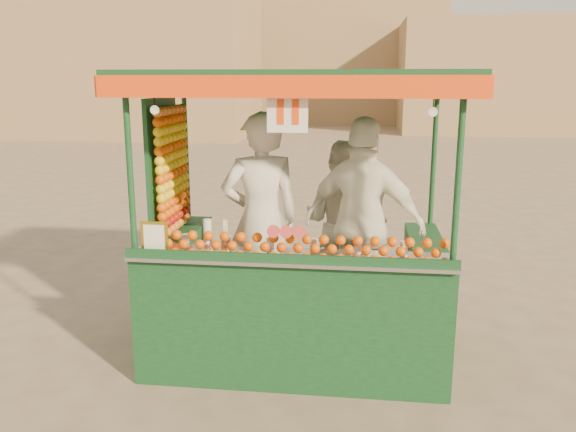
# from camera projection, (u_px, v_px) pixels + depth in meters

# --- Properties ---
(ground) EXTENTS (90.00, 90.00, 0.00)m
(ground) POSITION_uv_depth(u_px,v_px,m) (275.00, 347.00, 5.41)
(ground) COLOR brown
(ground) RESTS_ON ground
(building_left) EXTENTS (10.00, 6.00, 6.00)m
(building_left) POSITION_uv_depth(u_px,v_px,m) (135.00, 65.00, 25.13)
(building_left) COLOR #9A7B57
(building_left) RESTS_ON ground
(building_right) EXTENTS (9.00, 6.00, 5.00)m
(building_right) POSITION_uv_depth(u_px,v_px,m) (498.00, 77.00, 27.19)
(building_right) COLOR #9A7B57
(building_right) RESTS_ON ground
(building_center) EXTENTS (14.00, 7.00, 7.00)m
(building_center) POSITION_uv_depth(u_px,v_px,m) (316.00, 60.00, 33.83)
(building_center) COLOR #9A7B57
(building_center) RESTS_ON ground
(juice_cart) EXTENTS (2.73, 1.77, 2.48)m
(juice_cart) POSITION_uv_depth(u_px,v_px,m) (289.00, 270.00, 5.06)
(juice_cart) COLOR #0E361C
(juice_cart) RESTS_ON ground
(vendor_left) EXTENTS (0.79, 0.65, 1.87)m
(vendor_left) POSITION_uv_depth(u_px,v_px,m) (261.00, 220.00, 5.06)
(vendor_left) COLOR beige
(vendor_left) RESTS_ON ground
(vendor_middle) EXTENTS (0.93, 0.83, 1.57)m
(vendor_middle) POSITION_uv_depth(u_px,v_px,m) (341.00, 222.00, 5.62)
(vendor_middle) COLOR white
(vendor_middle) RESTS_ON ground
(vendor_right) EXTENTS (1.16, 0.77, 1.83)m
(vendor_right) POSITION_uv_depth(u_px,v_px,m) (364.00, 224.00, 5.03)
(vendor_right) COLOR white
(vendor_right) RESTS_ON ground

